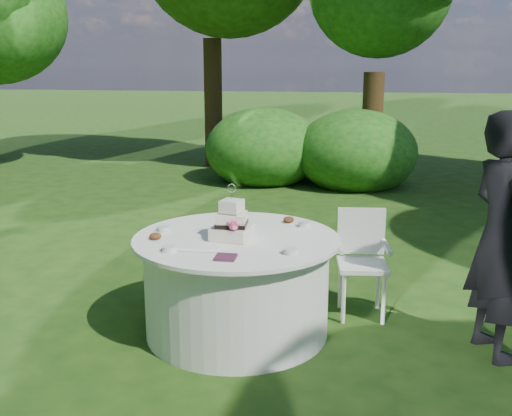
{
  "coord_description": "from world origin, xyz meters",
  "views": [
    {
      "loc": [
        0.86,
        -4.24,
        2.04
      ],
      "look_at": [
        0.15,
        0.0,
        1.0
      ],
      "focal_mm": 42.0,
      "sensor_mm": 36.0,
      "label": 1
    }
  ],
  "objects_px": {
    "chair": "(362,254)",
    "napkins": "(226,257)",
    "table": "(237,285)",
    "guest": "(502,237)",
    "cake": "(232,224)"
  },
  "relations": [
    {
      "from": "guest",
      "to": "cake",
      "type": "distance_m",
      "value": 1.91
    },
    {
      "from": "table",
      "to": "chair",
      "type": "bearing_deg",
      "value": 29.57
    },
    {
      "from": "guest",
      "to": "cake",
      "type": "bearing_deg",
      "value": 71.18
    },
    {
      "from": "guest",
      "to": "chair",
      "type": "bearing_deg",
      "value": 39.57
    },
    {
      "from": "napkins",
      "to": "chair",
      "type": "bearing_deg",
      "value": 48.95
    },
    {
      "from": "table",
      "to": "chair",
      "type": "distance_m",
      "value": 1.09
    },
    {
      "from": "guest",
      "to": "chair",
      "type": "xyz_separation_m",
      "value": [
        -0.94,
        0.57,
        -0.36
      ]
    },
    {
      "from": "guest",
      "to": "chair",
      "type": "distance_m",
      "value": 1.16
    },
    {
      "from": "guest",
      "to": "table",
      "type": "bearing_deg",
      "value": 69.66
    },
    {
      "from": "chair",
      "to": "napkins",
      "type": "bearing_deg",
      "value": -131.05
    },
    {
      "from": "napkins",
      "to": "table",
      "type": "relative_size",
      "value": 0.09
    },
    {
      "from": "table",
      "to": "chair",
      "type": "height_order",
      "value": "chair"
    },
    {
      "from": "cake",
      "to": "guest",
      "type": "bearing_deg",
      "value": 0.59
    },
    {
      "from": "napkins",
      "to": "guest",
      "type": "bearing_deg",
      "value": 14.62
    },
    {
      "from": "cake",
      "to": "chair",
      "type": "relative_size",
      "value": 0.47
    }
  ]
}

